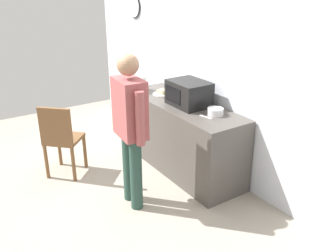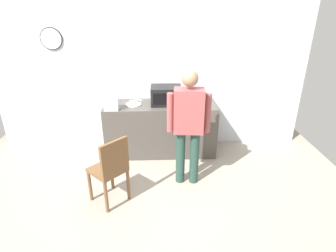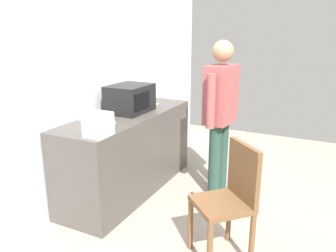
{
  "view_description": "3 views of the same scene",
  "coord_description": "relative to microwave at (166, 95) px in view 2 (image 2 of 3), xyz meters",
  "views": [
    {
      "loc": [
        3.65,
        -1.31,
        2.36
      ],
      "look_at": [
        0.38,
        0.86,
        0.75
      ],
      "focal_mm": 39.41,
      "sensor_mm": 36.0,
      "label": 1
    },
    {
      "loc": [
        0.12,
        -3.1,
        2.41
      ],
      "look_at": [
        0.26,
        0.67,
        0.74
      ],
      "focal_mm": 29.25,
      "sensor_mm": 36.0,
      "label": 2
    },
    {
      "loc": [
        -2.82,
        -0.75,
        1.77
      ],
      "look_at": [
        0.3,
        0.81,
        0.77
      ],
      "focal_mm": 35.93,
      "sensor_mm": 36.0,
      "label": 3
    }
  ],
  "objects": [
    {
      "name": "toaster",
      "position": [
        -0.87,
        -0.24,
        -0.05
      ],
      "size": [
        0.22,
        0.18,
        0.2
      ],
      "primitive_type": "cube",
      "color": "silver",
      "rests_on": "kitchen_counter"
    },
    {
      "name": "back_wall",
      "position": [
        -0.25,
        0.35,
        0.26
      ],
      "size": [
        5.4,
        0.13,
        2.6
      ],
      "color": "silver",
      "rests_on": "ground_plane"
    },
    {
      "name": "spoon_utensil",
      "position": [
        -0.48,
        0.23,
        -0.15
      ],
      "size": [
        0.16,
        0.1,
        0.01
      ],
      "primitive_type": "cube",
      "rotation": [
        0.0,
        0.0,
        2.6
      ],
      "color": "silver",
      "rests_on": "kitchen_counter"
    },
    {
      "name": "person_standing",
      "position": [
        0.28,
        -0.95,
        -0.07
      ],
      "size": [
        0.59,
        0.27,
        1.67
      ],
      "color": "#254239",
      "rests_on": "ground_plane"
    },
    {
      "name": "sandwich_plate",
      "position": [
        -0.54,
        -0.03,
        -0.13
      ],
      "size": [
        0.26,
        0.26,
        0.07
      ],
      "color": "white",
      "rests_on": "kitchen_counter"
    },
    {
      "name": "fork_utensil",
      "position": [
        0.44,
        -0.09,
        -0.15
      ],
      "size": [
        0.17,
        0.05,
        0.01
      ],
      "primitive_type": "cube",
      "rotation": [
        0.0,
        0.0,
        0.2
      ],
      "color": "silver",
      "rests_on": "kitchen_counter"
    },
    {
      "name": "wooden_chair",
      "position": [
        -0.74,
        -1.38,
        -0.52
      ],
      "size": [
        0.57,
        0.57,
        0.94
      ],
      "color": "brown",
      "rests_on": "ground_plane"
    },
    {
      "name": "kitchen_counter",
      "position": [
        -0.09,
        -0.03,
        -0.6
      ],
      "size": [
        1.87,
        0.62,
        0.89
      ],
      "primitive_type": "cube",
      "color": "#4C4742",
      "rests_on": "ground_plane"
    },
    {
      "name": "ground_plane",
      "position": [
        -0.25,
        -1.25,
        -1.04
      ],
      "size": [
        6.0,
        6.0,
        0.0
      ],
      "primitive_type": "plane",
      "color": "#9E9384"
    },
    {
      "name": "microwave",
      "position": [
        0.0,
        0.0,
        0.0
      ],
      "size": [
        0.5,
        0.39,
        0.3
      ],
      "color": "black",
      "rests_on": "kitchen_counter"
    },
    {
      "name": "salad_bowl",
      "position": [
        0.44,
        0.05,
        -0.11
      ],
      "size": [
        0.18,
        0.18,
        0.08
      ],
      "primitive_type": "cylinder",
      "color": "white",
      "rests_on": "kitchen_counter"
    }
  ]
}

